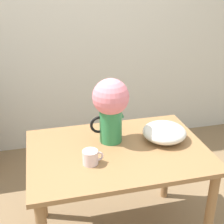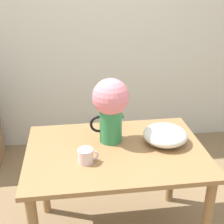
{
  "view_description": "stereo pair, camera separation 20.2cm",
  "coord_description": "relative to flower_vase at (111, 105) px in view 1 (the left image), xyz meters",
  "views": [
    {
      "loc": [
        -0.46,
        -1.44,
        1.8
      ],
      "look_at": [
        -0.02,
        0.35,
        0.96
      ],
      "focal_mm": 50.0,
      "sensor_mm": 36.0,
      "label": 1
    },
    {
      "loc": [
        -0.26,
        -1.48,
        1.8
      ],
      "look_at": [
        -0.02,
        0.35,
        0.96
      ],
      "focal_mm": 50.0,
      "sensor_mm": 36.0,
      "label": 2
    }
  ],
  "objects": [
    {
      "name": "coffee_mug",
      "position": [
        -0.18,
        -0.24,
        -0.22
      ],
      "size": [
        0.13,
        0.09,
        0.09
      ],
      "color": "silver",
      "rests_on": "table"
    },
    {
      "name": "white_bowl",
      "position": [
        0.35,
        -0.07,
        -0.21
      ],
      "size": [
        0.29,
        0.29,
        0.11
      ],
      "color": "silver",
      "rests_on": "table"
    },
    {
      "name": "table",
      "position": [
        0.02,
        -0.12,
        -0.38
      ],
      "size": [
        1.15,
        0.8,
        0.75
      ],
      "color": "olive",
      "rests_on": "ground_plane"
    },
    {
      "name": "wall_back",
      "position": [
        0.03,
        1.36,
        0.29
      ],
      "size": [
        8.0,
        0.05,
        2.6
      ],
      "color": "silver",
      "rests_on": "ground_plane"
    },
    {
      "name": "flower_vase",
      "position": [
        0.0,
        0.0,
        0.0
      ],
      "size": [
        0.26,
        0.24,
        0.44
      ],
      "color": "#2D844C",
      "rests_on": "table"
    }
  ]
}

